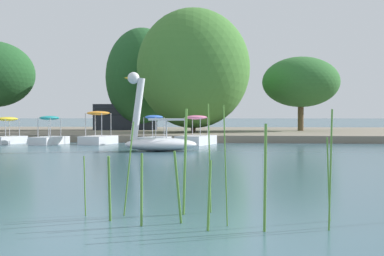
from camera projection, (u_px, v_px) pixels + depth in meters
ground_plane at (148, 239)px, 5.91m from camera, size 649.06×649.06×0.00m
shore_bank_far at (228, 133)px, 37.72m from camera, size 118.35×21.25×0.37m
swan_boat at (158, 137)px, 20.80m from camera, size 2.95×1.72×3.07m
pedal_boat_pink at (196, 136)px, 25.58m from camera, size 1.89×2.57×1.40m
pedal_boat_blue at (154, 135)px, 25.83m from camera, size 1.52×2.02×1.41m
pedal_boat_orange at (98, 134)px, 26.05m from camera, size 1.61×2.18×1.61m
pedal_boat_teal at (50, 136)px, 25.83m from camera, size 1.45×2.19×1.37m
pedal_boat_yellow at (8, 135)px, 26.33m from camera, size 1.48×2.06×1.32m
tree_willow_near_path at (193, 68)px, 33.00m from camera, size 7.59×7.71×7.63m
tree_sapling_by_fence at (301, 82)px, 36.22m from camera, size 5.68×5.91×5.00m
tree_willow_overhanging at (142, 77)px, 38.74m from camera, size 6.53×6.87×7.37m
parked_van at (126, 116)px, 38.88m from camera, size 4.58×2.26×1.85m
reed_clump_foreground at (213, 175)px, 6.84m from camera, size 4.11×1.35×1.54m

